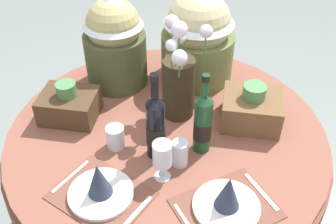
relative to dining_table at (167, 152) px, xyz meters
name	(u,v)px	position (x,y,z in m)	size (l,w,h in m)	color
dining_table	(167,152)	(0.00, 0.00, 0.00)	(1.40, 1.40, 0.76)	brown
place_setting_left	(100,187)	(-0.18, -0.38, 0.18)	(0.42, 0.38, 0.16)	brown
place_setting_right	(227,200)	(0.27, -0.37, 0.18)	(0.43, 0.41, 0.16)	brown
flower_vase	(179,79)	(0.03, 0.13, 0.32)	(0.20, 0.28, 0.47)	#332819
wine_bottle_left	(203,123)	(0.16, -0.08, 0.27)	(0.07, 0.07, 0.36)	#194223
wine_bottle_centre	(156,127)	(-0.02, -0.14, 0.27)	(0.08, 0.08, 0.39)	black
wine_glass_right	(162,155)	(0.03, -0.26, 0.25)	(0.07, 0.07, 0.17)	silver
tumbler_near_left	(180,153)	(0.08, -0.18, 0.18)	(0.06, 0.06, 0.11)	silver
tumbler_near_right	(116,137)	(-0.19, -0.12, 0.18)	(0.08, 0.08, 0.10)	silver
gift_tub_back_left	(114,36)	(-0.30, 0.34, 0.38)	(0.30, 0.30, 0.47)	#474C2D
gift_tub_back_centre	(198,30)	(0.08, 0.45, 0.39)	(0.35, 0.35, 0.49)	olive
woven_basket_side_left	(69,105)	(-0.44, 0.03, 0.20)	(0.24, 0.19, 0.18)	#47331E
woven_basket_side_right	(252,108)	(0.35, 0.13, 0.20)	(0.25, 0.22, 0.19)	brown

